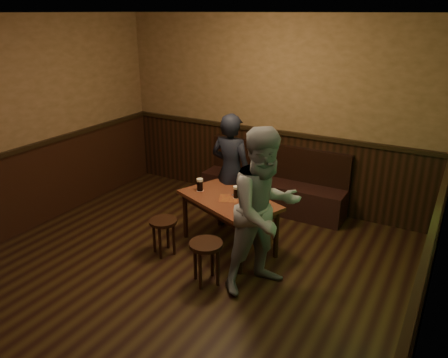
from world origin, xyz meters
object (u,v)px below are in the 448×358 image
pint_mid (236,192)px  person_grey (265,211)px  stool_right (206,251)px  person_suit (231,172)px  stool_left (163,227)px  pint_left (200,185)px  pub_table (229,205)px  pint_right (248,206)px  laptop (249,191)px  bench (273,188)px

pint_mid → person_grey: bearing=-42.9°
stool_right → person_suit: (-0.43, 1.34, 0.40)m
stool_left → person_grey: person_grey is taller
stool_right → person_suit: size_ratio=0.31×
stool_right → pint_left: 1.10m
pint_mid → person_grey: size_ratio=0.09×
pub_table → pint_left: 0.47m
pint_right → laptop: bearing=115.2°
stool_right → person_grey: 0.79m
pub_table → stool_left: pub_table is taller
stool_right → person_suit: bearing=107.7°
pub_table → pint_right: (0.37, -0.23, 0.16)m
pint_mid → pint_right: bearing=-43.9°
bench → pub_table: size_ratio=1.54×
laptop → person_suit: (-0.42, 0.31, 0.07)m
pub_table → stool_left: size_ratio=3.11×
pub_table → person_suit: 0.63m
laptop → person_suit: person_suit is taller
laptop → stool_left: bearing=-132.2°
stool_left → bench: bearing=72.3°
pub_table → pint_left: bearing=-162.3°
person_suit → person_grey: person_grey is taller
stool_left → person_suit: (0.35, 1.07, 0.43)m
stool_left → pint_right: size_ratio=3.05×
stool_left → pint_right: bearing=17.5°
pub_table → pint_right: bearing=-9.6°
stool_left → stool_right: bearing=-19.2°
pint_mid → stool_left: bearing=-139.0°
pub_table → pint_mid: pint_mid is taller
pint_mid → pint_right: 0.41m
bench → person_suit: 1.02m
laptop → pint_mid: bearing=-115.0°
pub_table → person_suit: size_ratio=0.89×
pint_right → laptop: 0.50m
pint_left → person_grey: size_ratio=0.09×
pint_right → pint_left: bearing=162.2°
stool_right → person_suit: person_suit is taller
bench → stool_left: size_ratio=4.80×
stool_left → pint_right: 1.10m
laptop → pub_table: bearing=-122.1°
bench → person_suit: bearing=-107.1°
stool_left → laptop: laptop is taller
laptop → pint_left: bearing=-159.1°
laptop → stool_right: bearing=-86.3°
pint_mid → person_grey: (0.65, -0.61, 0.14)m
bench → person_grey: (0.72, -1.93, 0.58)m
bench → laptop: size_ratio=6.71×
person_suit → person_grey: bearing=133.4°
pub_table → pint_mid: 0.19m
person_suit → laptop: bearing=144.4°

